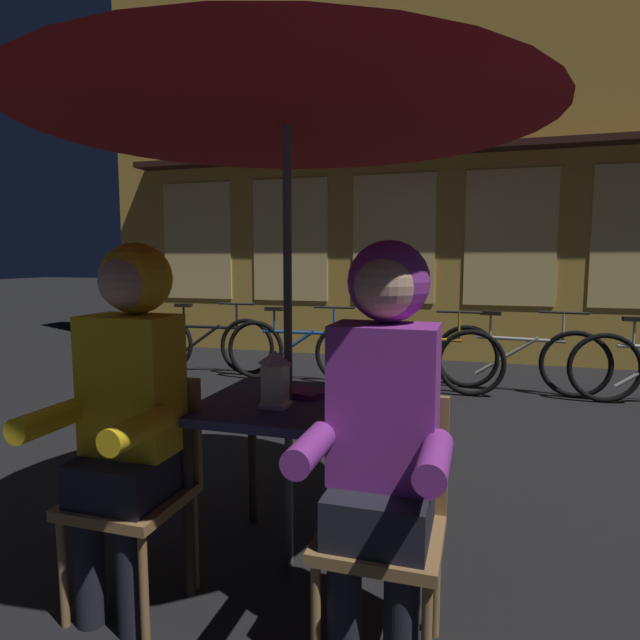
# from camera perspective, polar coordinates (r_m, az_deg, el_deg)

# --- Properties ---
(ground_plane) EXTENTS (60.00, 60.00, 0.00)m
(ground_plane) POSITION_cam_1_polar(r_m,az_deg,el_deg) (2.60, -3.26, -24.51)
(ground_plane) COLOR black
(cafe_table) EXTENTS (0.72, 0.72, 0.74)m
(cafe_table) POSITION_cam_1_polar(r_m,az_deg,el_deg) (2.33, -3.36, -10.95)
(cafe_table) COLOR navy
(cafe_table) RESTS_ON ground_plane
(patio_umbrella) EXTENTS (2.10, 2.10, 2.31)m
(patio_umbrella) POSITION_cam_1_polar(r_m,az_deg,el_deg) (2.34, -3.61, 24.43)
(patio_umbrella) COLOR #4C4C51
(patio_umbrella) RESTS_ON ground_plane
(lantern) EXTENTS (0.11, 0.11, 0.23)m
(lantern) POSITION_cam_1_polar(r_m,az_deg,el_deg) (2.19, -4.78, -6.10)
(lantern) COLOR white
(lantern) RESTS_ON cafe_table
(chair_left) EXTENTS (0.40, 0.40, 0.87)m
(chair_left) POSITION_cam_1_polar(r_m,az_deg,el_deg) (2.29, -18.52, -15.59)
(chair_left) COLOR olive
(chair_left) RESTS_ON ground_plane
(chair_right) EXTENTS (0.40, 0.40, 0.87)m
(chair_right) POSITION_cam_1_polar(r_m,az_deg,el_deg) (1.94, 6.87, -19.48)
(chair_right) COLOR olive
(chair_right) RESTS_ON ground_plane
(person_left_hooded) EXTENTS (0.45, 0.56, 1.40)m
(person_left_hooded) POSITION_cam_1_polar(r_m,az_deg,el_deg) (2.14, -19.75, -7.17)
(person_left_hooded) COLOR black
(person_left_hooded) RESTS_ON ground_plane
(person_right_hooded) EXTENTS (0.45, 0.56, 1.40)m
(person_right_hooded) POSITION_cam_1_polar(r_m,az_deg,el_deg) (1.76, 6.70, -9.77)
(person_right_hooded) COLOR black
(person_right_hooded) RESTS_ON ground_plane
(shopfront_building) EXTENTS (10.00, 0.93, 6.20)m
(shopfront_building) POSITION_cam_1_polar(r_m,az_deg,el_deg) (7.70, 14.10, 19.46)
(shopfront_building) COLOR gold
(shopfront_building) RESTS_ON ground_plane
(bicycle_nearest) EXTENTS (1.68, 0.12, 0.84)m
(bicycle_nearest) POSITION_cam_1_polar(r_m,az_deg,el_deg) (6.45, -12.00, -2.47)
(bicycle_nearest) COLOR black
(bicycle_nearest) RESTS_ON ground_plane
(bicycle_second) EXTENTS (1.68, 0.11, 0.84)m
(bicycle_second) POSITION_cam_1_polar(r_m,az_deg,el_deg) (5.86, -2.25, -3.23)
(bicycle_second) COLOR black
(bicycle_second) RESTS_ON ground_plane
(bicycle_third) EXTENTS (1.68, 0.09, 0.84)m
(bicycle_third) POSITION_cam_1_polar(r_m,az_deg,el_deg) (5.48, 10.38, -4.02)
(bicycle_third) COLOR black
(bicycle_third) RESTS_ON ground_plane
(bicycle_fourth) EXTENTS (1.67, 0.27, 0.84)m
(bicycle_fourth) POSITION_cam_1_polar(r_m,az_deg,el_deg) (5.72, 20.37, -3.88)
(bicycle_fourth) COLOR black
(bicycle_fourth) RESTS_ON ground_plane
(book) EXTENTS (0.23, 0.19, 0.02)m
(book) POSITION_cam_1_polar(r_m,az_deg,el_deg) (2.39, -1.87, -7.71)
(book) COLOR #661E7A
(book) RESTS_ON cafe_table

